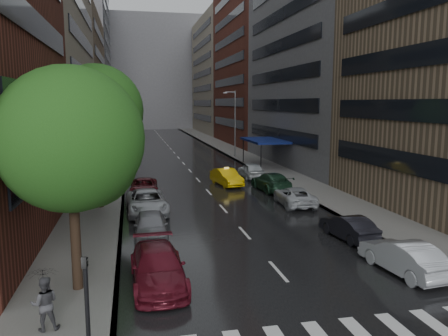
# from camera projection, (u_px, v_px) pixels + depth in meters

# --- Properties ---
(ground) EXTENTS (220.00, 220.00, 0.00)m
(ground) POSITION_uv_depth(u_px,v_px,m) (314.00, 313.00, 15.84)
(ground) COLOR gray
(ground) RESTS_ON ground
(road) EXTENTS (14.00, 140.00, 0.01)m
(road) POSITION_uv_depth(u_px,v_px,m) (176.00, 154.00, 64.20)
(road) COLOR black
(road) RESTS_ON ground
(sidewalk_left) EXTENTS (4.00, 140.00, 0.15)m
(sidewalk_left) POSITION_uv_depth(u_px,v_px,m) (113.00, 155.00, 62.33)
(sidewalk_left) COLOR gray
(sidewalk_left) RESTS_ON ground
(sidewalk_right) EXTENTS (4.00, 140.00, 0.15)m
(sidewalk_right) POSITION_uv_depth(u_px,v_px,m) (235.00, 152.00, 66.04)
(sidewalk_right) COLOR gray
(sidewalk_right) RESTS_ON ground
(buildings_left) EXTENTS (8.00, 108.00, 38.00)m
(buildings_left) POSITION_uv_depth(u_px,v_px,m) (71.00, 47.00, 67.22)
(buildings_left) COLOR maroon
(buildings_left) RESTS_ON ground
(buildings_right) EXTENTS (8.05, 109.10, 36.00)m
(buildings_right) POSITION_uv_depth(u_px,v_px,m) (261.00, 56.00, 71.53)
(buildings_right) COLOR #937A5B
(buildings_right) RESTS_ON ground
(building_far) EXTENTS (40.00, 14.00, 32.00)m
(building_far) POSITION_uv_depth(u_px,v_px,m) (151.00, 73.00, 127.57)
(building_far) COLOR slate
(building_far) RESTS_ON ground
(tree_near) EXTENTS (5.64, 5.64, 8.99)m
(tree_near) POSITION_uv_depth(u_px,v_px,m) (70.00, 140.00, 16.68)
(tree_near) COLOR #382619
(tree_near) RESTS_ON ground
(tree_mid) EXTENTS (6.41, 6.41, 10.22)m
(tree_mid) POSITION_uv_depth(u_px,v_px,m) (97.00, 111.00, 30.24)
(tree_mid) COLOR #382619
(tree_mid) RESTS_ON ground
(tree_far) EXTENTS (5.12, 5.12, 8.17)m
(tree_far) POSITION_uv_depth(u_px,v_px,m) (109.00, 121.00, 46.47)
(tree_far) COLOR #382619
(tree_far) RESTS_ON ground
(taxi) EXTENTS (2.44, 4.86, 1.53)m
(taxi) POSITION_uv_depth(u_px,v_px,m) (227.00, 177.00, 40.06)
(taxi) COLOR #DEB00B
(taxi) RESTS_ON ground
(parked_cars_left) EXTENTS (2.90, 23.63, 1.59)m
(parked_cars_left) POSITION_uv_depth(u_px,v_px,m) (149.00, 213.00, 27.08)
(parked_cars_left) COLOR maroon
(parked_cars_left) RESTS_ON ground
(parked_cars_right) EXTENTS (2.61, 30.02, 1.60)m
(parked_cars_right) POSITION_uv_depth(u_px,v_px,m) (290.00, 193.00, 33.16)
(parked_cars_right) COLOR silver
(parked_cars_right) RESTS_ON ground
(ped_black_umbrella) EXTENTS (0.96, 0.98, 2.09)m
(ped_black_umbrella) POSITION_uv_depth(u_px,v_px,m) (44.00, 294.00, 14.20)
(ped_black_umbrella) COLOR #47474C
(ped_black_umbrella) RESTS_ON sidewalk_left
(traffic_light) EXTENTS (0.18, 0.15, 3.45)m
(traffic_light) POSITION_uv_depth(u_px,v_px,m) (87.00, 307.00, 11.51)
(traffic_light) COLOR black
(traffic_light) RESTS_ON sidewalk_left
(street_lamp_left) EXTENTS (1.74, 0.22, 9.00)m
(street_lamp_left) POSITION_uv_depth(u_px,v_px,m) (116.00, 130.00, 42.53)
(street_lamp_left) COLOR gray
(street_lamp_left) RESTS_ON sidewalk_left
(street_lamp_right) EXTENTS (1.74, 0.22, 9.00)m
(street_lamp_right) POSITION_uv_depth(u_px,v_px,m) (234.00, 122.00, 60.23)
(street_lamp_right) COLOR gray
(street_lamp_right) RESTS_ON sidewalk_right
(awning) EXTENTS (4.00, 8.00, 3.12)m
(awning) POSITION_uv_depth(u_px,v_px,m) (265.00, 141.00, 51.08)
(awning) COLOR navy
(awning) RESTS_ON sidewalk_right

